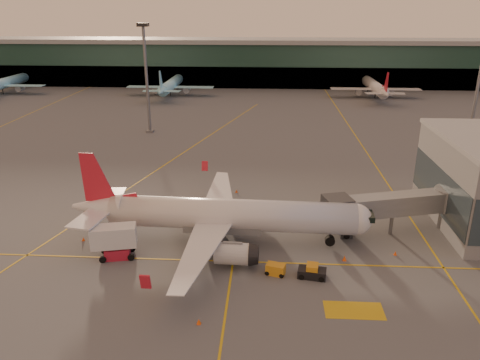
# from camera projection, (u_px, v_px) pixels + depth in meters

# --- Properties ---
(ground) EXTENTS (600.00, 600.00, 0.00)m
(ground) POSITION_uv_depth(u_px,v_px,m) (185.00, 283.00, 52.30)
(ground) COLOR #4C4F54
(ground) RESTS_ON ground
(taxi_markings) EXTENTS (100.12, 173.00, 0.01)m
(taxi_markings) POSITION_uv_depth(u_px,v_px,m) (187.00, 160.00, 94.35)
(taxi_markings) COLOR gold
(taxi_markings) RESTS_ON ground
(terminal) EXTENTS (400.00, 20.00, 17.60)m
(terminal) POSITION_uv_depth(u_px,v_px,m) (246.00, 62.00, 181.97)
(terminal) COLOR #19382D
(terminal) RESTS_ON ground
(mast_west_near) EXTENTS (2.40, 2.40, 25.60)m
(mast_west_near) POSITION_uv_depth(u_px,v_px,m) (146.00, 71.00, 110.03)
(mast_west_near) COLOR slate
(mast_west_near) RESTS_ON ground
(mast_east_near) EXTENTS (2.40, 2.40, 25.60)m
(mast_east_near) POSITION_uv_depth(u_px,v_px,m) (480.00, 76.00, 102.08)
(mast_east_near) COLOR slate
(mast_east_near) RESTS_ON ground
(distant_aircraft_row) EXTENTS (290.00, 34.00, 13.00)m
(distant_aircraft_row) POSITION_uv_depth(u_px,v_px,m) (183.00, 95.00, 163.92)
(distant_aircraft_row) COLOR #98E7FF
(distant_aircraft_row) RESTS_ON ground
(main_airplane) EXTENTS (38.89, 34.98, 11.75)m
(main_airplane) POSITION_uv_depth(u_px,v_px,m) (221.00, 216.00, 60.04)
(main_airplane) COLOR silver
(main_airplane) RESTS_ON ground
(jet_bridge) EXTENTS (20.16, 8.28, 5.83)m
(jet_bridge) POSITION_uv_depth(u_px,v_px,m) (402.00, 206.00, 62.64)
(jet_bridge) COLOR slate
(jet_bridge) RESTS_ON ground
(catering_truck) EXTENTS (5.76, 3.45, 4.18)m
(catering_truck) POSITION_uv_depth(u_px,v_px,m) (114.00, 240.00, 56.85)
(catering_truck) COLOR #AE182F
(catering_truck) RESTS_ON ground
(gpu_cart) EXTENTS (2.46, 1.85, 1.28)m
(gpu_cart) POSITION_uv_depth(u_px,v_px,m) (276.00, 269.00, 53.76)
(gpu_cart) COLOR orange
(gpu_cart) RESTS_ON ground
(pushback_tug) EXTENTS (3.39, 2.18, 1.63)m
(pushback_tug) POSITION_uv_depth(u_px,v_px,m) (312.00, 272.00, 53.16)
(pushback_tug) COLOR black
(pushback_tug) RESTS_ON ground
(cone_nose) EXTENTS (0.41, 0.41, 0.52)m
(cone_nose) POSITION_uv_depth(u_px,v_px,m) (395.00, 253.00, 58.09)
(cone_nose) COLOR #FF560D
(cone_nose) RESTS_ON ground
(cone_tail) EXTENTS (0.39, 0.39, 0.49)m
(cone_tail) POSITION_uv_depth(u_px,v_px,m) (83.00, 239.00, 61.65)
(cone_tail) COLOR #FF560D
(cone_tail) RESTS_ON ground
(cone_wing_right) EXTENTS (0.45, 0.45, 0.58)m
(cone_wing_right) POSITION_uv_depth(u_px,v_px,m) (199.00, 321.00, 45.42)
(cone_wing_right) COLOR #FF560D
(cone_wing_right) RESTS_ON ground
(cone_wing_left) EXTENTS (0.41, 0.41, 0.52)m
(cone_wing_left) POSITION_uv_depth(u_px,v_px,m) (236.00, 191.00, 77.72)
(cone_wing_left) COLOR #FF560D
(cone_wing_left) RESTS_ON ground
(cone_fwd) EXTENTS (0.50, 0.50, 0.63)m
(cone_fwd) POSITION_uv_depth(u_px,v_px,m) (345.00, 258.00, 56.80)
(cone_fwd) COLOR #FF560D
(cone_fwd) RESTS_ON ground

